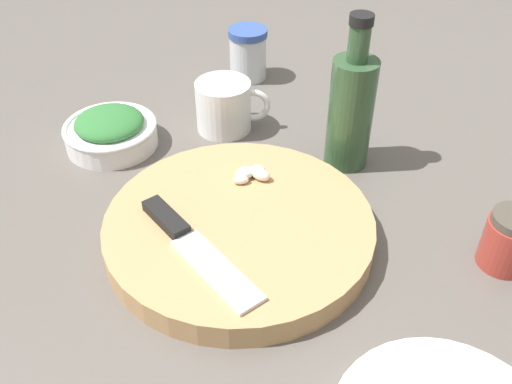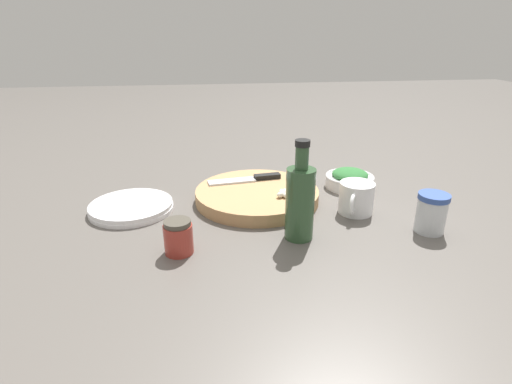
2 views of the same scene
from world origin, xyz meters
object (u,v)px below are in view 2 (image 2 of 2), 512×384
oil_bottle (300,201)px  chef_knife (249,179)px  herb_bowl (350,179)px  honey_jar (178,237)px  plate_stack (131,207)px  garlic_cloves (284,193)px  coffee_mug (356,198)px  cutting_board (257,195)px  spice_jar (431,213)px

oil_bottle → chef_knife: bearing=-75.4°
herb_bowl → honey_jar: bearing=32.6°
oil_bottle → plate_stack: bearing=-26.8°
herb_bowl → plate_stack: bearing=7.5°
garlic_cloves → coffee_mug: bearing=162.3°
herb_bowl → honey_jar: 0.55m
garlic_cloves → chef_knife: bearing=-59.8°
cutting_board → chef_knife: (0.01, -0.07, 0.02)m
garlic_cloves → herb_bowl: 0.24m
cutting_board → honey_jar: size_ratio=4.53×
chef_knife → spice_jar: 0.46m
cutting_board → plate_stack: bearing=3.4°
coffee_mug → honey_jar: size_ratio=1.48×
chef_knife → spice_jar: (-0.36, 0.29, 0.01)m
oil_bottle → cutting_board: bearing=-73.9°
cutting_board → honey_jar: bearing=51.1°
herb_bowl → plate_stack: herb_bowl is taller
herb_bowl → spice_jar: (-0.08, 0.28, 0.02)m
spice_jar → coffee_mug: spice_jar is taller
garlic_cloves → coffee_mug: coffee_mug is taller
spice_jar → plate_stack: (0.66, -0.20, -0.03)m
garlic_cloves → honey_jar: (0.25, 0.18, -0.00)m
honey_jar → coffee_mug: bearing=-162.6°
garlic_cloves → spice_jar: size_ratio=0.58×
garlic_cloves → oil_bottle: oil_bottle is taller
plate_stack → honey_jar: bearing=119.7°
spice_jar → coffee_mug: (0.13, -0.11, -0.01)m
coffee_mug → oil_bottle: (0.16, 0.10, 0.05)m
spice_jar → chef_knife: bearing=-38.6°
chef_knife → garlic_cloves: bearing=-156.8°
honey_jar → oil_bottle: 0.26m
chef_knife → honey_jar: honey_jar is taller
oil_bottle → herb_bowl: bearing=-128.4°
garlic_cloves → coffee_mug: 0.17m
cutting_board → chef_knife: 0.07m
cutting_board → honey_jar: (0.19, 0.24, 0.02)m
spice_jar → honey_jar: spice_jar is taller
spice_jar → plate_stack: size_ratio=0.44×
spice_jar → oil_bottle: (0.29, -0.01, 0.04)m
cutting_board → plate_stack: cutting_board is taller
coffee_mug → garlic_cloves: bearing=-17.7°
herb_bowl → coffee_mug: bearing=74.5°
plate_stack → garlic_cloves: bearing=174.8°
plate_stack → honey_jar: (-0.12, 0.22, 0.02)m
spice_jar → coffee_mug: bearing=-42.5°
herb_bowl → oil_bottle: bearing=51.6°
spice_jar → honey_jar: bearing=1.6°
plate_stack → oil_bottle: oil_bottle is taller
oil_bottle → spice_jar: bearing=177.4°
chef_knife → coffee_mug: size_ratio=1.94×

